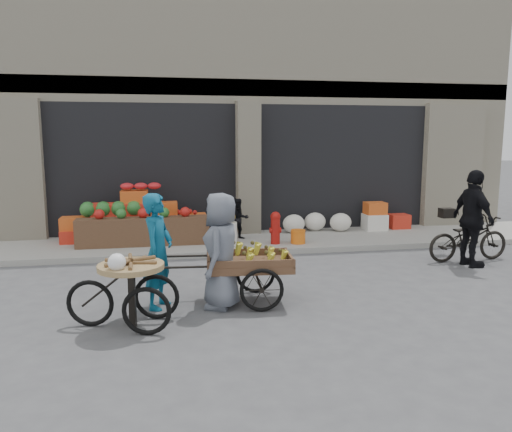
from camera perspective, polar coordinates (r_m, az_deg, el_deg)
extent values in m
plane|color=#424244|center=(7.58, 5.69, -9.74)|extent=(80.00, 80.00, 0.00)
cube|color=gray|center=(11.41, -0.12, -2.97)|extent=(18.00, 2.20, 0.12)
cube|color=beige|center=(15.25, -3.04, 13.02)|extent=(14.00, 6.00, 7.00)
cube|color=gray|center=(12.45, -1.22, 14.40)|extent=(14.00, 0.30, 0.40)
cube|color=black|center=(12.90, -12.63, 5.42)|extent=(4.40, 1.60, 3.10)
cube|color=black|center=(13.67, 8.69, 5.72)|extent=(4.40, 1.60, 3.10)
cube|color=beige|center=(12.22, -1.03, 5.44)|extent=(0.55, 0.80, 3.22)
cube|color=brown|center=(11.02, -12.73, -1.72)|extent=(2.80, 0.45, 0.60)
sphere|color=#1E5923|center=(11.49, -16.22, 0.80)|extent=(0.34, 0.34, 0.34)
cylinder|color=silver|center=(10.76, -3.56, -2.05)|extent=(0.52, 0.52, 0.50)
cylinder|color=#A5140F|center=(10.89, 2.23, -1.74)|extent=(0.20, 0.20, 0.56)
sphere|color=#A5140F|center=(10.83, 2.24, -0.08)|extent=(0.22, 0.22, 0.22)
cylinder|color=orange|center=(10.99, 4.82, -2.36)|extent=(0.32, 0.32, 0.30)
ellipsoid|color=silver|center=(12.34, 7.03, -0.81)|extent=(1.70, 0.60, 0.44)
imported|color=black|center=(11.36, -1.95, -0.34)|extent=(0.51, 0.43, 0.93)
cube|color=brown|center=(7.38, -0.78, -5.59)|extent=(1.31, 0.91, 0.11)
torus|color=black|center=(7.04, 0.67, -8.49)|extent=(0.63, 0.11, 0.63)
torus|color=black|center=(7.88, -0.05, -6.57)|extent=(0.63, 0.11, 0.63)
cylinder|color=black|center=(7.44, -5.02, -8.00)|extent=(0.04, 0.04, 0.51)
imported|color=navy|center=(7.24, -11.13, -3.95)|extent=(0.59, 0.71, 1.65)
cylinder|color=#9E7F51|center=(6.57, -14.11, -5.63)|extent=(1.00, 1.00, 0.07)
cube|color=black|center=(6.68, -13.97, -8.95)|extent=(0.09, 0.09, 0.80)
torus|color=black|center=(6.39, -12.41, -10.57)|extent=(0.62, 0.19, 0.62)
torus|color=black|center=(6.91, -11.31, -9.04)|extent=(0.62, 0.19, 0.62)
torus|color=black|center=(6.87, -18.43, -9.43)|extent=(0.62, 0.19, 0.62)
imported|color=slate|center=(7.12, -3.99, -3.98)|extent=(0.77, 0.94, 1.66)
imported|color=black|center=(10.71, 23.09, -2.37)|extent=(1.74, 0.68, 0.90)
imported|color=black|center=(10.19, 23.56, -0.28)|extent=(0.50, 1.10, 1.84)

